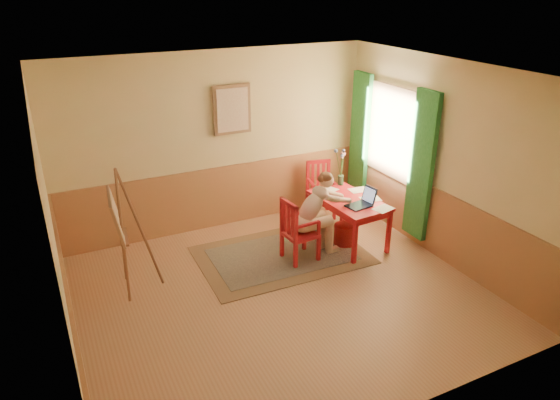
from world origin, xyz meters
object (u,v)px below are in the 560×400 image
table (349,205)px  figure (316,211)px  chair_left (297,231)px  chair_back (320,189)px  easel (119,221)px  laptop (362,202)px

table → figure: figure is taller
chair_left → chair_back: size_ratio=1.01×
table → easel: 3.30m
chair_left → easel: 2.41m
chair_back → laptop: (-0.08, -1.32, 0.30)m
chair_left → laptop: size_ratio=2.12×
table → easel: easel is taller
chair_back → chair_left: bearing=-131.8°
table → easel: bearing=177.1°
figure → laptop: size_ratio=2.82×
table → laptop: size_ratio=2.80×
chair_back → laptop: 1.35m
table → chair_back: size_ratio=1.33×
chair_left → figure: bearing=5.5°
chair_left → easel: easel is taller
chair_left → easel: size_ratio=0.56×
chair_left → easel: (-2.33, 0.30, 0.53)m
chair_left → table: bearing=7.8°
chair_back → table: bearing=-96.7°
easel → chair_back: bearing=14.8°
table → figure: bearing=-171.0°
chair_left → laptop: laptop is taller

